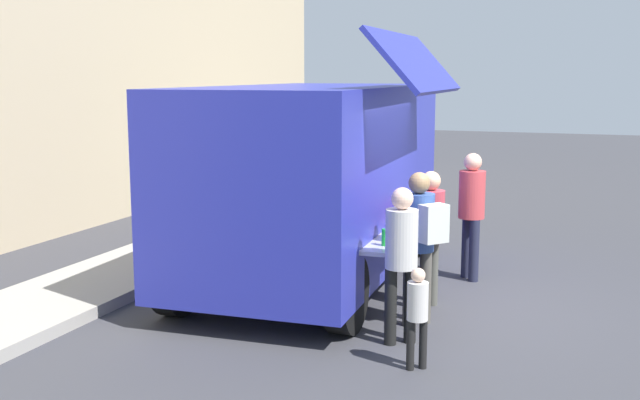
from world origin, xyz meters
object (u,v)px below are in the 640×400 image
(customer_mid_with_backpack, at_px, (421,233))
(customer_extra_browsing, at_px, (472,205))
(customer_front_ordering, at_px, (430,227))
(trash_bin, at_px, (280,194))
(child_near_queue, at_px, (417,309))
(food_truck_main, at_px, (315,176))
(customer_rear_waiting, at_px, (401,251))

(customer_mid_with_backpack, relative_size, customer_extra_browsing, 0.99)
(customer_front_ordering, relative_size, customer_extra_browsing, 0.95)
(trash_bin, bearing_deg, child_near_queue, -147.15)
(food_truck_main, xyz_separation_m, customer_rear_waiting, (-2.09, -1.79, -0.47))
(trash_bin, bearing_deg, customer_rear_waiting, -146.60)
(customer_front_ordering, relative_size, child_near_queue, 1.67)
(trash_bin, bearing_deg, customer_extra_browsing, -127.15)
(trash_bin, xyz_separation_m, customer_rear_waiting, (-6.23, -4.11, 0.53))
(customer_rear_waiting, xyz_separation_m, customer_extra_browsing, (2.93, -0.25, 0.05))
(trash_bin, xyz_separation_m, customer_front_ordering, (-4.83, -4.11, 0.53))
(trash_bin, height_order, customer_rear_waiting, customer_rear_waiting)
(customer_mid_with_backpack, height_order, customer_rear_waiting, customer_mid_with_backpack)
(customer_mid_with_backpack, xyz_separation_m, child_near_queue, (-1.34, -0.29, -0.48))
(trash_bin, bearing_deg, customer_mid_with_backpack, -143.18)
(customer_front_ordering, relative_size, customer_rear_waiting, 1.00)
(trash_bin, relative_size, customer_rear_waiting, 0.58)
(customer_front_ordering, distance_m, customer_rear_waiting, 1.40)
(food_truck_main, height_order, customer_front_ordering, food_truck_main)
(customer_rear_waiting, distance_m, child_near_queue, 0.85)
(child_near_queue, bearing_deg, customer_front_ordering, -28.63)
(customer_front_ordering, xyz_separation_m, customer_mid_with_backpack, (-0.72, -0.05, 0.07))
(customer_mid_with_backpack, bearing_deg, child_near_queue, 142.53)
(trash_bin, distance_m, child_near_queue, 8.20)
(customer_extra_browsing, xyz_separation_m, child_near_queue, (-3.59, -0.09, -0.46))
(customer_rear_waiting, bearing_deg, child_near_queue, 171.71)
(customer_mid_with_backpack, bearing_deg, customer_extra_browsing, -55.08)
(customer_rear_waiting, bearing_deg, customer_extra_browsing, -40.55)
(customer_front_ordering, xyz_separation_m, child_near_queue, (-2.06, -0.34, -0.41))
(trash_bin, xyz_separation_m, child_near_queue, (-6.89, -4.45, 0.12))
(customer_rear_waiting, xyz_separation_m, child_near_queue, (-0.66, -0.34, -0.41))
(food_truck_main, distance_m, customer_front_ordering, 1.97)
(food_truck_main, bearing_deg, customer_rear_waiting, -141.86)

